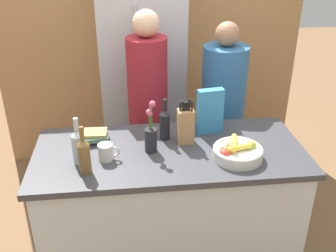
# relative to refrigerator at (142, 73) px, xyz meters

# --- Properties ---
(kitchen_island) EXTENTS (1.71, 0.76, 0.93)m
(kitchen_island) POSITION_rel_refrigerator_xyz_m (0.10, -1.24, -0.54)
(kitchen_island) COLOR silver
(kitchen_island) RESTS_ON ground_plane
(back_wall_wood) EXTENTS (2.91, 0.12, 2.60)m
(back_wall_wood) POSITION_rel_refrigerator_xyz_m (0.10, 0.36, 0.29)
(back_wall_wood) COLOR #AD7A4C
(back_wall_wood) RESTS_ON ground_plane
(refrigerator) EXTENTS (0.72, 0.63, 2.02)m
(refrigerator) POSITION_rel_refrigerator_xyz_m (0.00, 0.00, 0.00)
(refrigerator) COLOR #B7B7BC
(refrigerator) RESTS_ON ground_plane
(fruit_bowl) EXTENTS (0.30, 0.30, 0.11)m
(fruit_bowl) POSITION_rel_refrigerator_xyz_m (0.49, -1.39, -0.03)
(fruit_bowl) COLOR silver
(fruit_bowl) RESTS_ON kitchen_island
(knife_block) EXTENTS (0.10, 0.09, 0.31)m
(knife_block) POSITION_rel_refrigerator_xyz_m (0.21, -1.16, 0.04)
(knife_block) COLOR #A87A4C
(knife_block) RESTS_ON kitchen_island
(flower_vase) EXTENTS (0.08, 0.08, 0.34)m
(flower_vase) POSITION_rel_refrigerator_xyz_m (-0.02, -1.24, 0.04)
(flower_vase) COLOR #232328
(flower_vase) RESTS_ON kitchen_island
(cereal_box) EXTENTS (0.18, 0.09, 0.31)m
(cereal_box) POSITION_rel_refrigerator_xyz_m (0.40, -1.03, 0.08)
(cereal_box) COLOR teal
(cereal_box) RESTS_ON kitchen_island
(coffee_mug) EXTENTS (0.13, 0.09, 0.10)m
(coffee_mug) POSITION_rel_refrigerator_xyz_m (-0.29, -1.31, -0.03)
(coffee_mug) COLOR silver
(coffee_mug) RESTS_ON kitchen_island
(book_stack) EXTENTS (0.19, 0.16, 0.07)m
(book_stack) POSITION_rel_refrigerator_xyz_m (-0.37, -1.07, -0.04)
(book_stack) COLOR #232328
(book_stack) RESTS_ON kitchen_island
(bottle_oil) EXTENTS (0.08, 0.08, 0.29)m
(bottle_oil) POSITION_rel_refrigerator_xyz_m (-0.45, -1.33, 0.04)
(bottle_oil) COLOR #B2BCC1
(bottle_oil) RESTS_ON kitchen_island
(bottle_vinegar) EXTENTS (0.07, 0.07, 0.29)m
(bottle_vinegar) POSITION_rel_refrigerator_xyz_m (-0.41, -1.44, 0.04)
(bottle_vinegar) COLOR brown
(bottle_vinegar) RESTS_ON kitchen_island
(bottle_wine) EXTENTS (0.07, 0.07, 0.28)m
(bottle_wine) POSITION_rel_refrigerator_xyz_m (0.09, -1.09, 0.03)
(bottle_wine) COLOR black
(bottle_wine) RESTS_ON kitchen_island
(person_at_sink) EXTENTS (0.30, 0.30, 1.69)m
(person_at_sink) POSITION_rel_refrigerator_xyz_m (0.01, -0.59, -0.05)
(person_at_sink) COLOR #383842
(person_at_sink) RESTS_ON ground_plane
(person_in_blue) EXTENTS (0.35, 0.35, 1.58)m
(person_in_blue) POSITION_rel_refrigerator_xyz_m (0.61, -0.55, -0.13)
(person_in_blue) COLOR #383842
(person_in_blue) RESTS_ON ground_plane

